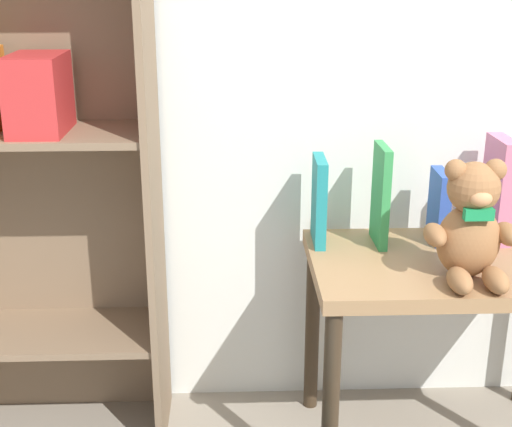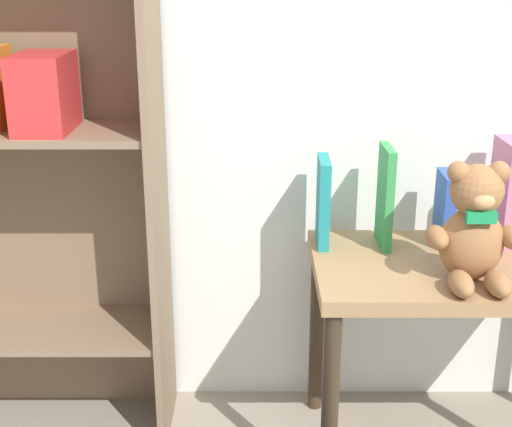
{
  "view_description": "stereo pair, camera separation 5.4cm",
  "coord_description": "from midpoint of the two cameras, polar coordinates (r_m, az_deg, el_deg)",
  "views": [
    {
      "loc": [
        -0.29,
        -0.36,
        1.22
      ],
      "look_at": [
        -0.23,
        1.28,
        0.64
      ],
      "focal_mm": 50.0,
      "sensor_mm": 36.0,
      "label": 1
    },
    {
      "loc": [
        -0.23,
        -0.36,
        1.22
      ],
      "look_at": [
        -0.23,
        1.28,
        0.64
      ],
      "focal_mm": 50.0,
      "sensor_mm": 36.0,
      "label": 2
    }
  ],
  "objects": [
    {
      "name": "book_standing_blue",
      "position": [
        1.88,
        13.64,
        0.54
      ],
      "size": [
        0.03,
        0.12,
        0.19
      ],
      "primitive_type": "cube",
      "rotation": [
        0.0,
        0.0,
        -0.03
      ],
      "color": "#2D51B7",
      "rests_on": "display_table"
    },
    {
      "name": "book_standing_teal",
      "position": [
        1.82,
        4.22,
        1.02
      ],
      "size": [
        0.03,
        0.13,
        0.22
      ],
      "primitive_type": "cube",
      "rotation": [
        0.0,
        0.0,
        -0.02
      ],
      "color": "teal",
      "rests_on": "display_table"
    },
    {
      "name": "bookshelf_side",
      "position": [
        1.83,
        -19.92,
        9.64
      ],
      "size": [
        0.68,
        0.28,
        1.67
      ],
      "color": "#7F664C",
      "rests_on": "ground_plane"
    },
    {
      "name": "book_standing_pink",
      "position": [
        1.93,
        18.08,
        1.84
      ],
      "size": [
        0.04,
        0.14,
        0.27
      ],
      "primitive_type": "cube",
      "rotation": [
        0.0,
        0.0,
        0.01
      ],
      "color": "#D17093",
      "rests_on": "display_table"
    },
    {
      "name": "display_table",
      "position": [
        1.83,
        14.22,
        -5.86
      ],
      "size": [
        0.68,
        0.44,
        0.54
      ],
      "color": "#9E754C",
      "rests_on": "ground_plane"
    },
    {
      "name": "teddy_bear",
      "position": [
        1.66,
        15.96,
        -0.94
      ],
      "size": [
        0.21,
        0.19,
        0.28
      ],
      "color": "#99663D",
      "rests_on": "display_table"
    },
    {
      "name": "book_standing_green",
      "position": [
        1.83,
        9.11,
        1.44
      ],
      "size": [
        0.02,
        0.13,
        0.26
      ],
      "primitive_type": "cube",
      "rotation": [
        0.0,
        0.0,
        0.01
      ],
      "color": "#33934C",
      "rests_on": "display_table"
    }
  ]
}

